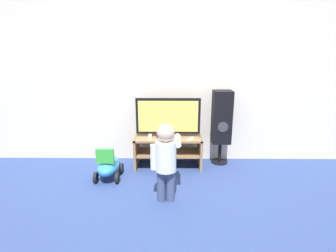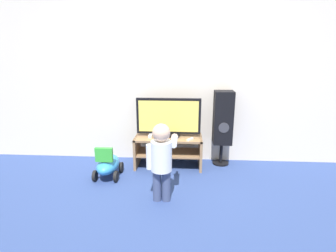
{
  "view_description": "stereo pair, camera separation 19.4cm",
  "coord_description": "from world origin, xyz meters",
  "views": [
    {
      "loc": [
        0.04,
        -3.47,
        1.64
      ],
      "look_at": [
        0.0,
        0.14,
        0.65
      ],
      "focal_mm": 28.0,
      "sensor_mm": 36.0,
      "label": 1
    },
    {
      "loc": [
        0.23,
        -3.47,
        1.64
      ],
      "look_at": [
        0.0,
        0.14,
        0.65
      ],
      "focal_mm": 28.0,
      "sensor_mm": 36.0,
      "label": 2
    }
  ],
  "objects": [
    {
      "name": "speaker_tower",
      "position": [
        0.81,
        0.37,
        0.71
      ],
      "size": [
        0.28,
        0.28,
        1.13
      ],
      "color": "black",
      "rests_on": "ground_plane"
    },
    {
      "name": "tv_stand",
      "position": [
        0.0,
        0.23,
        0.31
      ],
      "size": [
        0.99,
        0.47,
        0.47
      ],
      "color": "#93704C",
      "rests_on": "ground_plane"
    },
    {
      "name": "ground_plane",
      "position": [
        0.0,
        0.0,
        0.0
      ],
      "size": [
        16.0,
        16.0,
        0.0
      ],
      "primitive_type": "plane",
      "color": "navy"
    },
    {
      "name": "television",
      "position": [
        0.0,
        0.26,
        0.75
      ],
      "size": [
        0.94,
        0.2,
        0.57
      ],
      "color": "black",
      "rests_on": "tv_stand"
    },
    {
      "name": "child",
      "position": [
        -0.01,
        -0.74,
        0.54
      ],
      "size": [
        0.35,
        0.51,
        0.92
      ],
      "color": "#3F4C72",
      "rests_on": "ground_plane"
    },
    {
      "name": "game_console",
      "position": [
        -0.26,
        0.21,
        0.49
      ],
      "size": [
        0.05,
        0.19,
        0.04
      ],
      "color": "white",
      "rests_on": "tv_stand"
    },
    {
      "name": "wall_back",
      "position": [
        0.0,
        0.55,
        1.3
      ],
      "size": [
        10.0,
        0.06,
        2.6
      ],
      "color": "silver",
      "rests_on": "ground_plane"
    },
    {
      "name": "remote_primary",
      "position": [
        0.32,
        0.08,
        0.48
      ],
      "size": [
        0.1,
        0.13,
        0.03
      ],
      "color": "white",
      "rests_on": "tv_stand"
    },
    {
      "name": "ride_on_toy",
      "position": [
        -0.81,
        -0.19,
        0.18
      ],
      "size": [
        0.33,
        0.54,
        0.48
      ],
      "color": "#338CD1",
      "rests_on": "ground_plane"
    }
  ]
}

